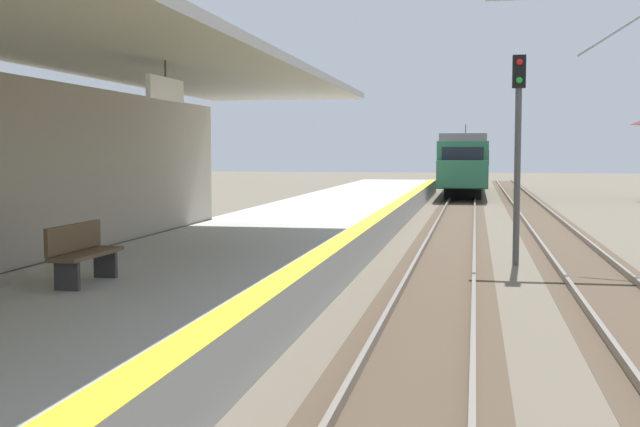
{
  "coord_description": "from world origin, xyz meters",
  "views": [
    {
      "loc": [
        2.62,
        -0.02,
        2.84
      ],
      "look_at": [
        0.8,
        9.47,
        2.1
      ],
      "focal_mm": 45.58,
      "sensor_mm": 36.0,
      "label": 1
    }
  ],
  "objects": [
    {
      "name": "track_pair_nearest_platform",
      "position": [
        1.9,
        20.0,
        0.05
      ],
      "size": [
        2.34,
        120.0,
        0.16
      ],
      "color": "#4C3D2D",
      "rests_on": "ground"
    },
    {
      "name": "station_platform",
      "position": [
        -2.5,
        16.0,
        0.45
      ],
      "size": [
        5.0,
        80.0,
        0.91
      ],
      "color": "#A8A8A3",
      "rests_on": "ground"
    },
    {
      "name": "platform_bench",
      "position": [
        -3.03,
        10.93,
        1.37
      ],
      "size": [
        0.45,
        1.6,
        0.88
      ],
      "color": "brown",
      "rests_on": "station_platform"
    },
    {
      "name": "track_pair_middle",
      "position": [
        5.3,
        20.0,
        0.05
      ],
      "size": [
        2.34,
        120.0,
        0.16
      ],
      "color": "#4C3D2D",
      "rests_on": "ground"
    },
    {
      "name": "rail_signal_post",
      "position": [
        3.64,
        20.69,
        3.19
      ],
      "size": [
        0.32,
        0.34,
        5.2
      ],
      "color": "#4C4C4C",
      "rests_on": "ground"
    },
    {
      "name": "approaching_train",
      "position": [
        1.9,
        55.01,
        2.18
      ],
      "size": [
        2.93,
        19.6,
        4.76
      ],
      "color": "#286647",
      "rests_on": "ground"
    }
  ]
}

